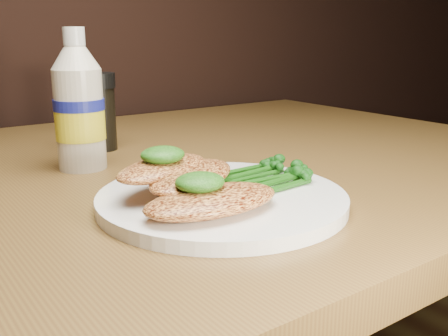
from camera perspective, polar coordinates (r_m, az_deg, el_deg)
plate at (r=0.53m, az=-0.22°, el=-3.45°), size 0.26×0.26×0.01m
chicken_front at (r=0.47m, az=-1.33°, el=-3.63°), size 0.14×0.08×0.02m
chicken_mid at (r=0.52m, az=-3.58°, el=-0.91°), size 0.15×0.12×0.02m
chicken_back at (r=0.52m, az=-6.81°, el=-0.01°), size 0.13×0.10×0.02m
pesto_front at (r=0.47m, az=-2.70°, el=-1.57°), size 0.05×0.05×0.02m
pesto_back at (r=0.52m, az=-6.84°, el=1.47°), size 0.05×0.04×0.02m
broccolini_bundle at (r=0.56m, az=3.36°, el=-0.84°), size 0.13×0.10×0.02m
mayo_bottle at (r=0.68m, az=-15.86°, el=7.29°), size 0.07×0.07×0.18m
pepper_grinder at (r=0.79m, az=-13.53°, el=6.07°), size 0.06×0.06×0.11m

